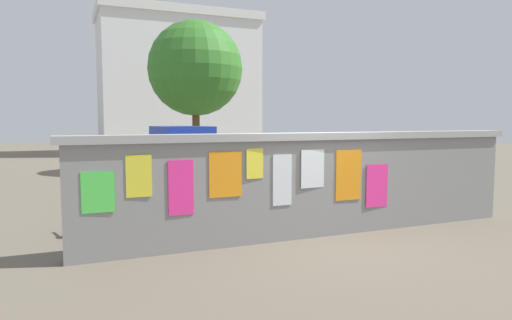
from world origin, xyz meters
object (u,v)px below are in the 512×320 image
object	(u,v)px
bicycle_far	(326,173)
person_walking	(402,163)
auto_rickshaw_truck	(219,163)
motorcycle	(133,205)
tree_roadside	(195,69)
bicycle_near	(366,182)
person_bystander	(241,171)

from	to	relation	value
bicycle_far	person_walking	size ratio (longest dim) A/B	1.06
auto_rickshaw_truck	person_walking	size ratio (longest dim) A/B	2.31
motorcycle	person_walking	xyz separation A→B (m)	(6.19, 0.07, 0.52)
auto_rickshaw_truck	motorcycle	xyz separation A→B (m)	(-2.51, -2.67, -0.44)
bicycle_far	person_walking	distance (m)	3.58
tree_roadside	bicycle_near	bearing A→B (deg)	-70.71
person_walking	person_bystander	xyz separation A→B (m)	(-4.11, -0.11, 0.00)
auto_rickshaw_truck	tree_roadside	bearing A→B (deg)	79.93
motorcycle	bicycle_far	distance (m)	7.25
bicycle_near	tree_roadside	bearing A→B (deg)	109.29
auto_rickshaw_truck	person_bystander	xyz separation A→B (m)	(-0.42, -2.70, 0.09)
bicycle_far	tree_roadside	distance (m)	7.05
person_bystander	bicycle_far	bearing A→B (deg)	40.84
bicycle_far	person_walking	xyz separation A→B (m)	(-0.10, -3.53, 0.62)
bicycle_far	person_bystander	world-z (taller)	person_bystander
bicycle_near	person_bystander	size ratio (longest dim) A/B	1.05
auto_rickshaw_truck	tree_roadside	size ratio (longest dim) A/B	0.64
bicycle_near	person_walking	size ratio (longest dim) A/B	1.05
person_bystander	motorcycle	bearing A→B (deg)	179.05
bicycle_near	bicycle_far	distance (m)	2.06
motorcycle	bicycle_far	bearing A→B (deg)	29.79
auto_rickshaw_truck	person_walking	bearing A→B (deg)	-35.16
bicycle_near	person_walking	bearing A→B (deg)	-92.82
auto_rickshaw_truck	person_bystander	size ratio (longest dim) A/B	2.31
auto_rickshaw_truck	person_walking	xyz separation A→B (m)	(3.68, -2.59, 0.09)
motorcycle	person_bystander	bearing A→B (deg)	-0.95
person_walking	bicycle_far	bearing A→B (deg)	88.33
person_walking	tree_roadside	size ratio (longest dim) A/B	0.28
auto_rickshaw_truck	bicycle_far	xyz separation A→B (m)	(3.78, 0.94, -0.54)
person_walking	tree_roadside	world-z (taller)	tree_roadside
person_walking	motorcycle	bearing A→B (deg)	-179.31
bicycle_far	person_bystander	size ratio (longest dim) A/B	1.06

